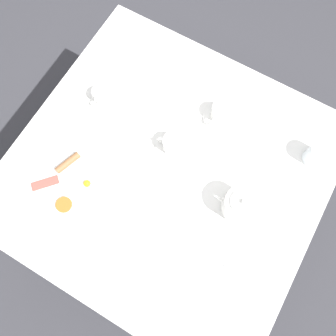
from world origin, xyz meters
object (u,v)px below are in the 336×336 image
at_px(teacup_with_saucer_left, 173,145).
at_px(napkin_folded, 193,71).
at_px(breakfast_plate, 67,184).
at_px(creamer_jug, 101,95).
at_px(knife_by_plate, 122,274).
at_px(water_glass_tall, 317,155).
at_px(fork_by_plate, 179,229).
at_px(teapot_near, 240,206).
at_px(spoon_for_tea, 208,277).
at_px(teacup_with_saucer_right, 221,113).

height_order(teacup_with_saucer_left, napkin_folded, teacup_with_saucer_left).
xyz_separation_m(breakfast_plate, creamer_jug, (-0.36, -0.08, 0.02)).
xyz_separation_m(teacup_with_saucer_left, knife_by_plate, (0.49, 0.08, -0.03)).
xyz_separation_m(breakfast_plate, water_glass_tall, (-0.55, 0.75, 0.04)).
bearing_deg(knife_by_plate, fork_by_plate, 158.09).
height_order(teapot_near, creamer_jug, teapot_near).
bearing_deg(water_glass_tall, spoon_for_tea, -13.75).
relative_size(teapot_near, fork_by_plate, 1.28).
xyz_separation_m(teacup_with_saucer_left, napkin_folded, (-0.33, -0.09, -0.02)).
relative_size(napkin_folded, knife_by_plate, 0.84).
bearing_deg(spoon_for_tea, fork_by_plate, -118.19).
relative_size(breakfast_plate, teapot_near, 1.44).
height_order(fork_by_plate, knife_by_plate, same).
relative_size(teapot_near, creamer_jug, 2.33).
xyz_separation_m(napkin_folded, spoon_for_tea, (0.68, 0.43, -0.00)).
bearing_deg(teacup_with_saucer_left, spoon_for_tea, 44.26).
relative_size(teacup_with_saucer_right, napkin_folded, 0.94).
bearing_deg(napkin_folded, water_glass_tall, 79.51).
height_order(teacup_with_saucer_left, fork_by_plate, teacup_with_saucer_left).
xyz_separation_m(breakfast_plate, teacup_with_saucer_left, (-0.32, 0.27, 0.02)).
relative_size(creamer_jug, napkin_folded, 0.61).
height_order(fork_by_plate, spoon_for_tea, same).
bearing_deg(spoon_for_tea, teapot_near, -175.02).
relative_size(teacup_with_saucer_left, spoon_for_tea, 0.96).
distance_m(teacup_with_saucer_left, water_glass_tall, 0.53).
height_order(creamer_jug, knife_by_plate, creamer_jug).
xyz_separation_m(water_glass_tall, spoon_for_tea, (0.58, -0.14, -0.04)).
height_order(teapot_near, fork_by_plate, teapot_near).
height_order(teacup_with_saucer_left, water_glass_tall, water_glass_tall).
bearing_deg(water_glass_tall, teacup_with_saucer_left, -64.79).
xyz_separation_m(breakfast_plate, spoon_for_tea, (0.03, 0.61, -0.01)).
relative_size(breakfast_plate, teacup_with_saucer_left, 2.19).
distance_m(creamer_jug, spoon_for_tea, 0.79).
distance_m(teapot_near, teacup_with_saucer_left, 0.33).
relative_size(fork_by_plate, spoon_for_tea, 1.14).
xyz_separation_m(water_glass_tall, fork_by_plate, (0.49, -0.31, -0.04)).
height_order(water_glass_tall, fork_by_plate, water_glass_tall).
relative_size(teacup_with_saucer_left, fork_by_plate, 0.84).
height_order(breakfast_plate, water_glass_tall, water_glass_tall).
bearing_deg(knife_by_plate, teapot_near, 149.23).
distance_m(napkin_folded, knife_by_plate, 0.84).
height_order(teacup_with_saucer_right, creamer_jug, teacup_with_saucer_right).
height_order(breakfast_plate, fork_by_plate, breakfast_plate).
height_order(creamer_jug, spoon_for_tea, creamer_jug).
bearing_deg(teacup_with_saucer_right, fork_by_plate, 9.24).
bearing_deg(creamer_jug, fork_by_plate, 60.02).
bearing_deg(spoon_for_tea, napkin_folded, -147.62).
bearing_deg(creamer_jug, napkin_folded, 138.83).
xyz_separation_m(teapot_near, teacup_with_saucer_left, (-0.09, -0.32, -0.02)).
xyz_separation_m(teacup_with_saucer_right, fork_by_plate, (0.47, 0.08, -0.03)).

